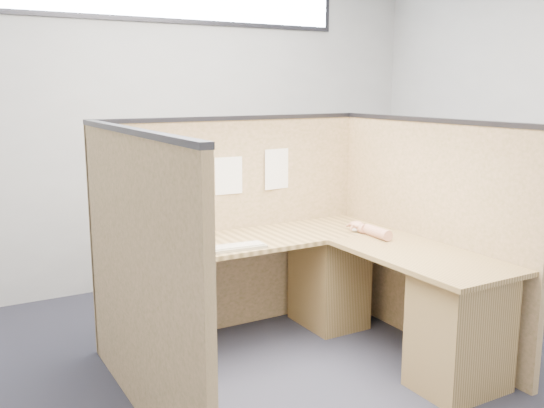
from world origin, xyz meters
TOP-DOWN VIEW (x-y plane):
  - floor at (0.00, 0.00)m, footprint 5.00×5.00m
  - wall_back at (0.00, 2.25)m, footprint 5.00×0.00m
  - cubicle_partitions at (0.00, 0.43)m, footprint 2.06×1.83m
  - l_desk at (0.18, 0.29)m, footprint 1.95×1.75m
  - laptop at (-0.57, 0.87)m, footprint 0.37×0.38m
  - keyboard at (-0.26, 0.48)m, footprint 0.40×0.16m
  - mouse at (0.69, 0.48)m, footprint 0.12×0.08m
  - hand_forearm at (0.70, 0.34)m, footprint 0.11×0.39m
  - blue_poster at (-0.88, 0.97)m, footprint 0.19×0.03m
  - american_flag at (-0.39, 0.96)m, footprint 0.22×0.01m
  - file_holder at (-0.42, 0.94)m, footprint 0.27×0.05m
  - paper_left at (-0.06, 0.97)m, footprint 0.20×0.01m
  - paper_right at (0.34, 0.97)m, footprint 0.23×0.02m

SIDE VIEW (x-z plane):
  - floor at x=0.00m, z-range 0.00..0.00m
  - l_desk at x=0.18m, z-range 0.03..0.76m
  - keyboard at x=-0.26m, z-range 0.73..0.76m
  - mouse at x=0.69m, z-range 0.73..0.78m
  - hand_forearm at x=0.70m, z-range 0.73..0.81m
  - cubicle_partitions at x=0.00m, z-range 0.00..1.53m
  - laptop at x=-0.57m, z-range 0.67..0.90m
  - paper_left at x=-0.06m, z-range 0.99..1.25m
  - paper_right at x=0.34m, z-range 0.99..1.29m
  - file_holder at x=-0.42m, z-range 0.98..1.34m
  - american_flag at x=-0.39m, z-range 0.98..1.37m
  - blue_poster at x=-0.88m, z-range 1.13..1.38m
  - wall_back at x=0.00m, z-range -1.10..3.90m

